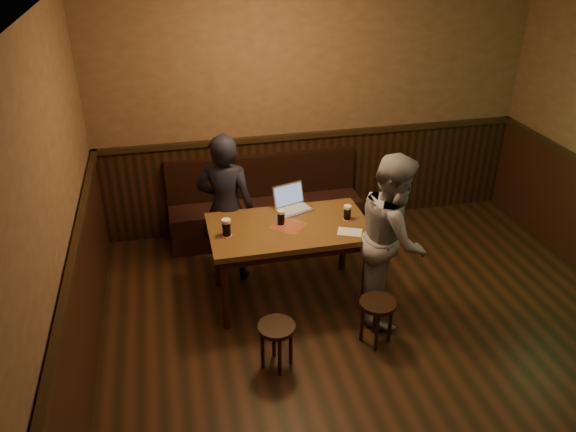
# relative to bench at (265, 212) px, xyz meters

# --- Properties ---
(room) EXTENTS (5.04, 6.04, 2.84)m
(room) POSITION_rel_bench_xyz_m (0.65, -2.53, 0.89)
(room) COLOR black
(room) RESTS_ON ground
(bench) EXTENTS (2.20, 0.50, 0.95)m
(bench) POSITION_rel_bench_xyz_m (0.00, 0.00, 0.00)
(bench) COLOR black
(bench) RESTS_ON ground
(pub_table) EXTENTS (1.50, 0.86, 0.81)m
(pub_table) POSITION_rel_bench_xyz_m (-0.00, -1.24, 0.39)
(pub_table) COLOR #4E3616
(pub_table) RESTS_ON ground
(stool_left) EXTENTS (0.31, 0.31, 0.42)m
(stool_left) POSITION_rel_bench_xyz_m (-0.32, -2.18, 0.03)
(stool_left) COLOR black
(stool_left) RESTS_ON ground
(stool_right) EXTENTS (0.40, 0.40, 0.43)m
(stool_right) POSITION_rel_bench_xyz_m (0.59, -2.07, 0.04)
(stool_right) COLOR black
(stool_right) RESTS_ON ground
(pint_left) EXTENTS (0.11, 0.11, 0.17)m
(pint_left) POSITION_rel_bench_xyz_m (-0.59, -1.29, 0.58)
(pint_left) COLOR #A21319
(pint_left) RESTS_ON pub_table
(pint_mid) EXTENTS (0.10, 0.10, 0.15)m
(pint_mid) POSITION_rel_bench_xyz_m (-0.07, -1.20, 0.57)
(pint_mid) COLOR #A21319
(pint_mid) RESTS_ON pub_table
(pint_right) EXTENTS (0.09, 0.09, 0.15)m
(pint_right) POSITION_rel_bench_xyz_m (0.57, -1.24, 0.57)
(pint_right) COLOR #A21319
(pint_right) RESTS_ON pub_table
(laptop) EXTENTS (0.39, 0.35, 0.23)m
(laptop) POSITION_rel_bench_xyz_m (0.10, -0.91, 0.55)
(laptop) COLOR silver
(laptop) RESTS_ON pub_table
(menu) EXTENTS (0.26, 0.23, 0.00)m
(menu) POSITION_rel_bench_xyz_m (0.52, -1.48, 0.49)
(menu) COLOR silver
(menu) RESTS_ON pub_table
(person_suit) EXTENTS (0.66, 0.54, 1.58)m
(person_suit) POSITION_rel_bench_xyz_m (-0.53, -0.74, 0.48)
(person_suit) COLOR black
(person_suit) RESTS_ON ground
(person_grey) EXTENTS (0.84, 0.94, 1.60)m
(person_grey) POSITION_rel_bench_xyz_m (0.86, -1.65, 0.49)
(person_grey) COLOR gray
(person_grey) RESTS_ON ground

